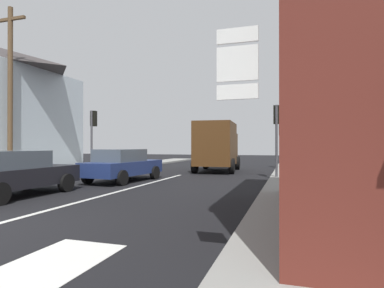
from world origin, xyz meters
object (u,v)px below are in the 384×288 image
(route_sign_post, at_px, (288,121))
(traffic_light_far_right, at_px, (281,134))
(sedan_far, at_px, (123,165))
(delivery_truck, at_px, (217,145))
(traffic_light_near_right, at_px, (277,125))
(sedan_near, at_px, (13,173))
(traffic_light_near_left, at_px, (93,127))

(route_sign_post, distance_m, traffic_light_far_right, 19.58)
(sedan_far, bearing_deg, delivery_truck, 66.45)
(delivery_truck, xyz_separation_m, traffic_light_near_right, (3.78, -3.65, 1.01))
(sedan_far, bearing_deg, route_sign_post, -51.13)
(sedan_far, relative_size, traffic_light_near_right, 1.21)
(sedan_near, distance_m, delivery_truck, 12.25)
(delivery_truck, bearing_deg, route_sign_post, -74.38)
(sedan_far, bearing_deg, sedan_near, -103.06)
(route_sign_post, bearing_deg, sedan_near, 153.74)
(traffic_light_far_right, bearing_deg, route_sign_post, -88.23)
(sedan_far, xyz_separation_m, traffic_light_near_left, (-3.71, 3.07, 1.96))
(sedan_near, xyz_separation_m, delivery_truck, (4.03, 11.53, 0.89))
(traffic_light_near_left, relative_size, traffic_light_near_right, 1.02)
(traffic_light_far_right, height_order, traffic_light_near_right, traffic_light_near_right)
(traffic_light_far_right, bearing_deg, traffic_light_near_right, -90.00)
(route_sign_post, bearing_deg, traffic_light_near_left, 132.23)
(traffic_light_near_left, bearing_deg, sedan_far, -39.63)
(traffic_light_far_right, bearing_deg, traffic_light_near_left, -144.30)
(traffic_light_near_left, bearing_deg, delivery_truck, 28.47)
(traffic_light_far_right, xyz_separation_m, traffic_light_near_left, (-10.38, -7.46, 0.29))
(traffic_light_far_right, xyz_separation_m, traffic_light_near_right, (0.00, -7.53, 0.23))
(sedan_far, xyz_separation_m, traffic_light_far_right, (6.68, 10.53, 1.67))
(traffic_light_near_right, bearing_deg, traffic_light_far_right, 90.00)
(route_sign_post, relative_size, traffic_light_near_right, 0.89)
(sedan_far, height_order, traffic_light_near_right, traffic_light_near_right)
(traffic_light_near_right, bearing_deg, route_sign_post, -87.12)
(route_sign_post, distance_m, traffic_light_near_right, 12.07)
(delivery_truck, distance_m, traffic_light_near_left, 7.59)
(sedan_far, relative_size, traffic_light_far_right, 1.33)
(delivery_truck, relative_size, route_sign_post, 1.60)
(sedan_far, distance_m, traffic_light_near_left, 5.19)
(delivery_truck, xyz_separation_m, route_sign_post, (4.38, -15.69, 0.26))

